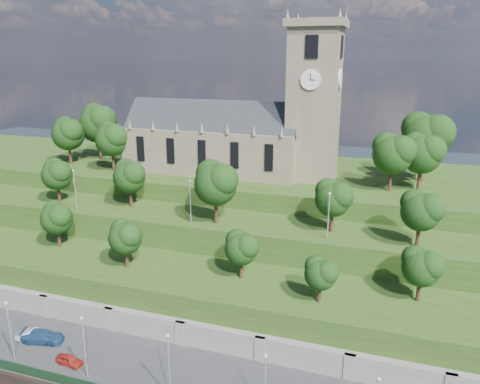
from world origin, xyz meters
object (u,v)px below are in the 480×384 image
(church, at_px, (239,132))
(car_middle, at_px, (35,335))
(car_left, at_px, (70,360))
(car_right, at_px, (43,336))

(church, relative_size, car_middle, 8.99)
(car_left, distance_m, car_middle, 7.54)
(church, distance_m, car_middle, 46.35)
(church, height_order, car_left, church)
(car_middle, distance_m, car_right, 1.14)
(church, bearing_deg, car_left, -98.03)
(car_left, bearing_deg, church, -1.68)
(church, distance_m, car_right, 45.96)
(church, relative_size, car_right, 7.46)
(church, xyz_separation_m, car_left, (-5.98, -42.35, -19.95))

